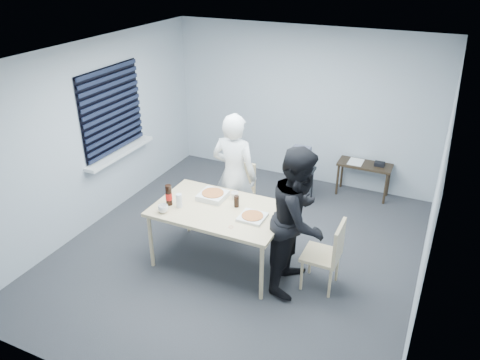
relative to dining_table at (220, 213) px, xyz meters
The scene contains 19 objects.
room 2.31m from the dining_table, 161.23° to the left, with size 5.00×5.00×5.00m.
dining_table is the anchor object (origin of this frame).
chair_far 1.11m from the dining_table, 102.48° to the left, with size 0.42×0.42×0.89m.
chair_right 1.39m from the dining_table, ahead, with size 0.42×0.42×0.89m.
person_white 0.76m from the dining_table, 101.73° to the left, with size 0.65×0.42×1.77m, color silver.
person_black 1.02m from the dining_table, ahead, with size 0.86×0.47×1.77m, color black.
side_table 2.90m from the dining_table, 63.71° to the left, with size 0.84×0.37×0.56m.
stool 2.02m from the dining_table, 78.42° to the left, with size 0.40×0.40×0.56m.
backpack 1.99m from the dining_table, 78.35° to the left, with size 0.27×0.20×0.38m.
pizza_box_a 0.30m from the dining_table, 135.83° to the left, with size 0.33×0.33×0.08m.
pizza_box_b 0.46m from the dining_table, ahead, with size 0.30×0.30×0.04m.
mug_a 0.70m from the dining_table, 147.65° to the right, with size 0.12×0.12×0.10m, color white.
mug_b 0.32m from the dining_table, 78.96° to the left, with size 0.10×0.10×0.09m, color white.
cola_glass 0.25m from the dining_table, 38.30° to the left, with size 0.07×0.07×0.15m, color black.
soda_bottle 0.67m from the dining_table, 163.96° to the right, with size 0.08×0.08×0.27m.
plastic_cups 0.53m from the dining_table, 159.70° to the right, with size 0.07×0.07×0.18m, color silver.
rubber_band 0.46m from the dining_table, 46.80° to the right, with size 0.05×0.05×0.00m, color red.
papers 2.83m from the dining_table, 66.50° to the left, with size 0.23×0.31×0.01m, color white.
black_box 3.00m from the dining_table, 60.05° to the left, with size 0.15×0.11×0.07m, color black.
Camera 1 is at (2.20, -4.72, 3.68)m, focal length 35.00 mm.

